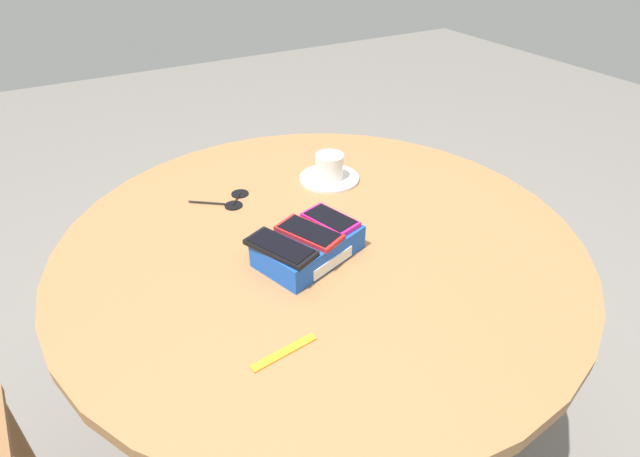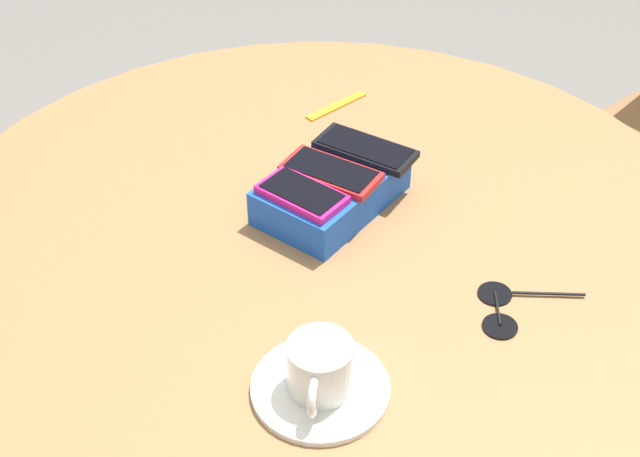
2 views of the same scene
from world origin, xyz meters
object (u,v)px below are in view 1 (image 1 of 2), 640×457
(phone_box, at_px, (309,246))
(sunglasses, at_px, (234,200))
(coffee_cup, at_px, (330,165))
(round_table, at_px, (320,270))
(phone_magenta, at_px, (330,220))
(phone_red, at_px, (309,232))
(saucer, at_px, (329,178))
(phone_black, at_px, (280,247))
(lanyard_strap, at_px, (284,352))

(phone_box, height_order, sunglasses, phone_box)
(coffee_cup, xyz_separation_m, sunglasses, (-0.26, 0.02, -0.04))
(coffee_cup, bearing_deg, round_table, -124.96)
(phone_magenta, relative_size, coffee_cup, 1.49)
(phone_red, xyz_separation_m, saucer, (0.20, 0.27, -0.06))
(phone_red, relative_size, sunglasses, 1.01)
(phone_red, distance_m, coffee_cup, 0.34)
(phone_black, distance_m, lanyard_strap, 0.22)
(phone_box, xyz_separation_m, phone_black, (-0.07, -0.02, 0.03))
(saucer, bearing_deg, phone_red, -127.43)
(phone_box, xyz_separation_m, saucer, (0.21, 0.27, -0.02))
(phone_black, xyz_separation_m, phone_red, (0.07, 0.02, -0.00))
(phone_red, distance_m, saucer, 0.34)
(phone_magenta, relative_size, sunglasses, 0.88)
(round_table, distance_m, phone_magenta, 0.16)
(phone_red, bearing_deg, phone_black, -166.27)
(round_table, distance_m, saucer, 0.28)
(saucer, relative_size, coffee_cup, 1.81)
(round_table, bearing_deg, coffee_cup, 55.04)
(round_table, bearing_deg, saucer, 55.12)
(coffee_cup, xyz_separation_m, lanyard_strap, (-0.37, -0.48, -0.04))
(round_table, relative_size, phone_black, 7.30)
(lanyard_strap, bearing_deg, sunglasses, 77.87)
(round_table, height_order, coffee_cup, coffee_cup)
(phone_black, height_order, phone_red, same)
(sunglasses, bearing_deg, saucer, -5.07)
(round_table, height_order, phone_magenta, phone_magenta)
(coffee_cup, bearing_deg, phone_box, -127.60)
(round_table, height_order, lanyard_strap, lanyard_strap)
(phone_box, height_order, phone_black, phone_black)
(phone_black, xyz_separation_m, phone_magenta, (0.13, 0.04, 0.00))
(lanyard_strap, height_order, sunglasses, sunglasses)
(round_table, height_order, saucer, saucer)
(phone_black, xyz_separation_m, sunglasses, (0.02, 0.31, -0.06))
(coffee_cup, bearing_deg, sunglasses, 175.32)
(phone_box, distance_m, lanyard_strap, 0.27)
(lanyard_strap, bearing_deg, saucer, 52.53)
(phone_red, bearing_deg, phone_box, -149.21)
(phone_box, height_order, phone_red, phone_red)
(phone_black, distance_m, phone_red, 0.07)
(phone_black, height_order, sunglasses, phone_black)
(saucer, bearing_deg, phone_black, -134.21)
(phone_box, bearing_deg, round_table, 43.38)
(phone_box, distance_m, coffee_cup, 0.34)
(phone_box, bearing_deg, phone_magenta, 17.87)
(lanyard_strap, xyz_separation_m, sunglasses, (0.11, 0.50, 0.00))
(saucer, relative_size, sunglasses, 1.07)
(saucer, relative_size, lanyard_strap, 1.29)
(round_table, relative_size, sunglasses, 7.75)
(phone_box, distance_m, phone_magenta, 0.07)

